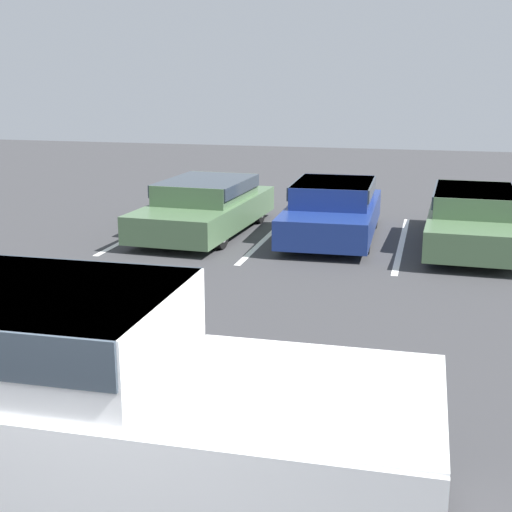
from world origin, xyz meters
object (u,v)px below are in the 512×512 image
parked_sedan_c (473,216)px  pickup_truck (87,399)px  parked_sedan_a (206,204)px  parked_sedan_b (333,208)px

parked_sedan_c → pickup_truck: bearing=-16.8°
parked_sedan_a → parked_sedan_c: 5.64m
parked_sedan_a → parked_sedan_c: bearing=93.7°
parked_sedan_a → parked_sedan_b: parked_sedan_b is taller
pickup_truck → parked_sedan_a: 10.20m
pickup_truck → parked_sedan_b: (0.54, 10.09, -0.25)m
pickup_truck → parked_sedan_c: bearing=70.7°
parked_sedan_b → parked_sedan_c: (2.85, -0.06, -0.02)m
parked_sedan_c → parked_sedan_a: bearing=-87.3°
parked_sedan_a → parked_sedan_c: parked_sedan_a is taller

